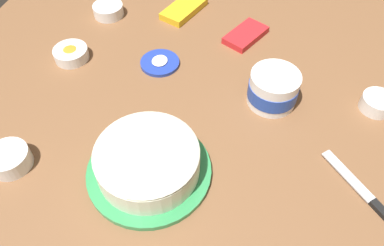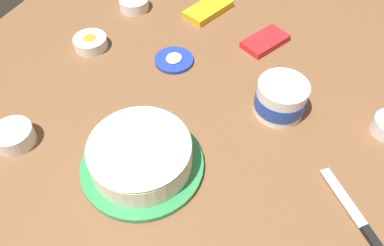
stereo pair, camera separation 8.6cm
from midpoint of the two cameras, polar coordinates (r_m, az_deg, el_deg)
name	(u,v)px [view 1 (the left image)]	position (r m, az deg, el deg)	size (l,w,h in m)	color
ground_plane	(212,113)	(0.93, 0.43, 1.32)	(1.54, 1.54, 0.00)	brown
frosted_cake	(148,162)	(0.80, -9.81, -6.04)	(0.27, 0.27, 0.09)	#339351
frosting_tub	(273,88)	(0.94, 9.69, 5.07)	(0.12, 0.12, 0.09)	white
frosting_tub_lid	(160,63)	(1.06, -7.26, 8.97)	(0.11, 0.11, 0.02)	#233DAD
spreading_knife	(372,201)	(0.85, 23.02, -11.01)	(0.18, 0.18, 0.01)	silver
sprinkle_bowl_yellow	(9,158)	(0.93, -28.47, -4.93)	(0.09, 0.09, 0.04)	white
sprinkle_bowl_blue	(108,10)	(1.27, -14.59, 16.21)	(0.09, 0.09, 0.04)	white
sprinkle_bowl_green	(378,103)	(1.01, 24.20, 2.69)	(0.08, 0.08, 0.04)	white
sprinkle_bowl_orange	(71,53)	(1.13, -20.03, 9.80)	(0.09, 0.09, 0.03)	white
candy_box_lower	(184,9)	(1.25, -3.30, 16.82)	(0.16, 0.08, 0.02)	yellow
candy_box_upper	(246,35)	(1.15, 5.97, 13.03)	(0.14, 0.08, 0.02)	red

